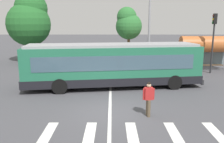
% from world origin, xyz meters
% --- Properties ---
extents(ground_plane, '(160.00, 160.00, 0.00)m').
position_xyz_m(ground_plane, '(0.00, 0.00, 0.00)').
color(ground_plane, '#47474C').
extents(city_transit_bus, '(12.48, 4.18, 3.06)m').
position_xyz_m(city_transit_bus, '(0.15, 4.63, 1.59)').
color(city_transit_bus, black).
rests_on(city_transit_bus, ground_plane).
extents(pedestrian_crossing_street, '(0.58, 0.38, 1.72)m').
position_xyz_m(pedestrian_crossing_street, '(1.84, -0.65, 0.97)').
color(pedestrian_crossing_street, brown).
rests_on(pedestrian_crossing_street, ground_plane).
extents(parked_car_charcoal, '(2.04, 4.59, 1.35)m').
position_xyz_m(parked_car_charcoal, '(-8.68, 16.01, 0.77)').
color(parked_car_charcoal, black).
rests_on(parked_car_charcoal, ground_plane).
extents(parked_car_black, '(1.97, 4.55, 1.35)m').
position_xyz_m(parked_car_black, '(-6.06, 15.88, 0.77)').
color(parked_car_black, black).
rests_on(parked_car_black, ground_plane).
extents(parked_car_blue, '(2.07, 4.59, 1.35)m').
position_xyz_m(parked_car_blue, '(-3.09, 15.76, 0.77)').
color(parked_car_blue, black).
rests_on(parked_car_blue, ground_plane).
extents(parked_car_silver, '(1.88, 4.51, 1.35)m').
position_xyz_m(parked_car_silver, '(-0.59, 16.24, 0.77)').
color(parked_car_silver, black).
rests_on(parked_car_silver, ground_plane).
extents(parked_car_champagne, '(2.17, 4.63, 1.35)m').
position_xyz_m(parked_car_champagne, '(2.10, 16.18, 0.77)').
color(parked_car_champagne, black).
rests_on(parked_car_champagne, ground_plane).
extents(parked_car_red, '(2.00, 4.56, 1.35)m').
position_xyz_m(parked_car_red, '(4.99, 16.14, 0.77)').
color(parked_car_red, black).
rests_on(parked_car_red, ground_plane).
extents(traffic_light_far_corner, '(0.33, 0.32, 5.26)m').
position_xyz_m(traffic_light_far_corner, '(9.00, 9.26, 3.50)').
color(traffic_light_far_corner, '#28282B').
rests_on(traffic_light_far_corner, ground_plane).
extents(bus_stop_shelter, '(4.73, 1.54, 3.25)m').
position_xyz_m(bus_stop_shelter, '(9.01, 10.94, 2.42)').
color(bus_stop_shelter, '#28282B').
rests_on(bus_stop_shelter, ground_plane).
extents(twin_arm_street_lamp, '(4.18, 0.32, 8.88)m').
position_xyz_m(twin_arm_street_lamp, '(3.49, 10.28, 5.45)').
color(twin_arm_street_lamp, '#939399').
rests_on(twin_arm_street_lamp, ground_plane).
extents(background_tree_left, '(4.93, 4.93, 7.89)m').
position_xyz_m(background_tree_left, '(-9.35, 15.75, 4.82)').
color(background_tree_left, brown).
rests_on(background_tree_left, ground_plane).
extents(background_tree_right, '(3.50, 3.50, 6.56)m').
position_xyz_m(background_tree_right, '(2.24, 20.22, 4.36)').
color(background_tree_right, brown).
rests_on(background_tree_right, ground_plane).
extents(crosswalk_painted_stripes, '(7.44, 2.86, 0.01)m').
position_xyz_m(crosswalk_painted_stripes, '(0.90, -2.87, 0.00)').
color(crosswalk_painted_stripes, silver).
rests_on(crosswalk_painted_stripes, ground_plane).
extents(lane_center_line, '(0.16, 24.00, 0.01)m').
position_xyz_m(lane_center_line, '(-0.03, 2.00, 0.00)').
color(lane_center_line, silver).
rests_on(lane_center_line, ground_plane).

